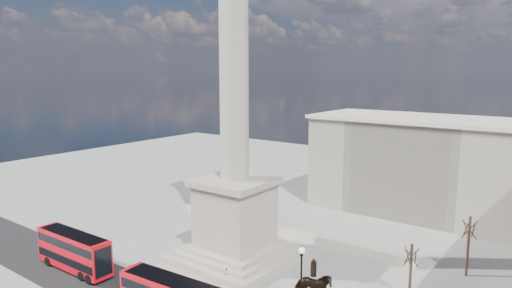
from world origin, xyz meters
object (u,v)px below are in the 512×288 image
at_px(nelsons_column, 235,162).
at_px(red_bus_a, 74,251).
at_px(pedestrian_crossing, 226,275).
at_px(victorian_lamp, 301,276).

relative_size(nelsons_column, red_bus_a, 4.22).
xyz_separation_m(nelsons_column, pedestrian_crossing, (3.42, -5.78, -12.08)).
height_order(red_bus_a, pedestrian_crossing, red_bus_a).
xyz_separation_m(red_bus_a, pedestrian_crossing, (17.00, 8.88, -1.66)).
relative_size(nelsons_column, pedestrian_crossing, 29.63).
xyz_separation_m(nelsons_column, red_bus_a, (-13.58, -14.65, -10.41)).
bearing_deg(red_bus_a, pedestrian_crossing, 26.43).
height_order(victorian_lamp, pedestrian_crossing, victorian_lamp).
height_order(nelsons_column, pedestrian_crossing, nelsons_column).
bearing_deg(nelsons_column, victorian_lamp, -25.86).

